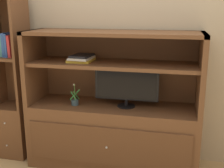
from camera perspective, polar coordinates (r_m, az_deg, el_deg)
painted_rear_wall at (r=3.32m, az=1.54°, el=9.35°), size 6.00×0.10×2.80m
media_console at (r=3.21m, az=0.21°, el=-7.71°), size 1.82×0.59×1.48m
tv_monitor at (r=3.03m, az=2.85°, el=-0.37°), size 0.67×0.19×0.41m
potted_plant at (r=3.15m, az=-7.30°, el=-3.41°), size 0.11×0.12×0.23m
magazine_stack at (r=3.09m, az=-6.01°, el=5.04°), size 0.25×0.30×0.07m
bookshelf_tall at (r=3.60m, az=-18.85°, el=-3.58°), size 0.39×0.39×1.85m
upright_book_row at (r=3.46m, az=-20.18°, el=7.10°), size 0.22×0.17×0.26m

